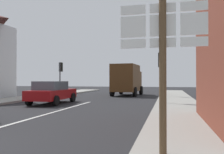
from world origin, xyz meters
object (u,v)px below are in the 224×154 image
Objects in this scene: traffic_light_far_right at (163,70)px; traffic_light_far_left at (61,71)px; delivery_truck at (127,79)px; traffic_light_near_right at (161,66)px; sedan_far at (52,92)px; route_sign_post at (163,57)px.

traffic_light_far_right is 1.00× the size of traffic_light_far_left.
delivery_truck is 4.20m from traffic_light_far_right.
delivery_truck is 1.57× the size of traffic_light_near_right.
traffic_light_far_left is at bearing 147.46° from traffic_light_near_right.
sedan_far is 8.08m from traffic_light_far_left.
traffic_light_far_right reaches higher than traffic_light_far_left.
traffic_light_near_right is (6.93, 1.08, 1.66)m from sedan_far.
delivery_truck reaches higher than sedan_far.
delivery_truck is 1.56× the size of traffic_light_far_right.
traffic_light_far_left reaches higher than delivery_truck.
traffic_light_far_left is (-10.18, 16.87, 0.43)m from route_sign_post.
traffic_light_far_right is at bearing 45.73° from sedan_far.
traffic_light_far_right reaches higher than sedan_far.
route_sign_post is (3.88, -18.75, 0.35)m from delivery_truck.
delivery_truck is at bearing 101.69° from route_sign_post.
traffic_light_near_right is at bearing -90.00° from traffic_light_far_right.
traffic_light_far_right reaches higher than traffic_light_near_right.
delivery_truck is 8.93m from traffic_light_near_right.
route_sign_post reaches higher than sedan_far.
traffic_light_far_right is at bearing -30.97° from delivery_truck.
traffic_light_far_right is at bearing 91.17° from route_sign_post.
sedan_far is 1.32× the size of route_sign_post.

